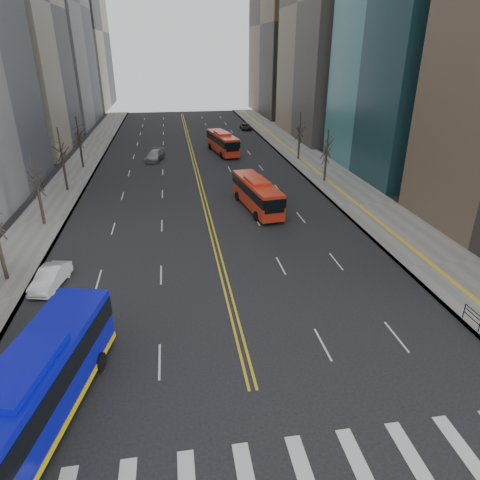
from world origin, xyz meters
name	(u,v)px	position (x,y,z in m)	size (l,w,h in m)	color
sidewalk_right	(322,170)	(17.50, 45.00, 0.07)	(7.00, 130.00, 0.15)	gray
sidewalk_left	(70,181)	(-16.50, 45.00, 0.07)	(5.00, 130.00, 0.15)	gray
centerline	(193,159)	(0.00, 55.00, 0.01)	(0.55, 100.00, 0.01)	gold
street_trees	(135,161)	(-7.18, 34.55, 4.87)	(35.20, 47.20, 7.60)	black
blue_bus	(28,399)	(-10.08, 4.00, 2.02)	(5.72, 13.64, 3.85)	#0B0FA9
red_bus_near	(257,192)	(5.35, 31.25, 1.84)	(3.79, 10.56, 3.30)	red
red_bus_far	(223,141)	(4.99, 58.31, 1.90)	(4.25, 10.99, 3.41)	red
car_white	(50,278)	(-12.50, 17.50, 0.71)	(1.51, 4.33, 1.43)	silver
car_dark_mid	(264,204)	(6.08, 30.93, 0.65)	(1.55, 3.84, 1.31)	black
car_silver	(155,156)	(-5.90, 54.99, 0.75)	(2.11, 5.20, 1.51)	gray
car_dark_far	(246,127)	(12.50, 79.42, 0.62)	(2.05, 4.44, 1.23)	black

